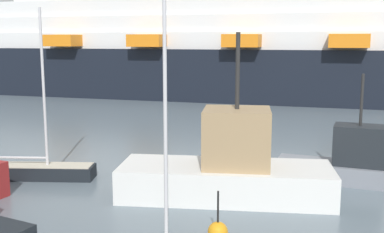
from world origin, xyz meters
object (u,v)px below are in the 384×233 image
at_px(fishing_boat_0, 353,163).
at_px(fishing_boat_2, 229,169).
at_px(channel_buoy_0, 218,231).
at_px(cruise_ship, 345,47).
at_px(sailboat_0, 39,169).

distance_m(fishing_boat_0, fishing_boat_2, 5.80).
relative_size(fishing_boat_0, channel_buoy_0, 3.95).
bearing_deg(fishing_boat_2, cruise_ship, 71.87).
relative_size(sailboat_0, fishing_boat_0, 1.18).
bearing_deg(channel_buoy_0, cruise_ship, 84.99).
bearing_deg(cruise_ship, sailboat_0, -112.37).
distance_m(fishing_boat_2, channel_buoy_0, 4.15).
distance_m(fishing_boat_0, channel_buoy_0, 8.53).
height_order(fishing_boat_2, cruise_ship, cruise_ship).
relative_size(channel_buoy_0, cruise_ship, 0.02).
bearing_deg(cruise_ship, channel_buoy_0, -96.63).
bearing_deg(fishing_boat_2, sailboat_0, 169.48).
distance_m(sailboat_0, fishing_boat_2, 8.52).
bearing_deg(fishing_boat_2, channel_buoy_0, -92.12).
bearing_deg(fishing_boat_0, cruise_ship, 93.97).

